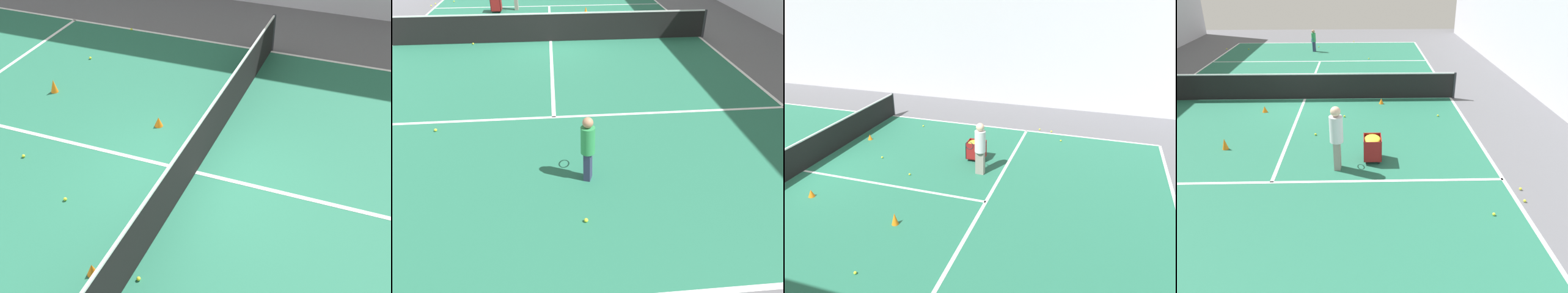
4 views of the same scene
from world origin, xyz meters
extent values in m
plane|color=#5B5B60|center=(0.00, 0.00, 0.00)|extent=(34.54, 34.54, 0.00)
cube|color=#23664C|center=(0.00, 0.00, 0.00)|extent=(11.98, 23.48, 0.00)
cube|color=white|center=(-5.99, 0.00, 0.01)|extent=(0.10, 23.48, 0.00)
cube|color=white|center=(0.00, 6.46, 0.01)|extent=(11.98, 0.10, 0.00)
cube|color=white|center=(0.00, 0.00, 0.01)|extent=(0.10, 12.91, 0.00)
cube|color=silver|center=(-9.60, 0.00, 3.85)|extent=(0.15, 30.84, 7.70)
cylinder|color=#2D2D33|center=(-6.09, 0.00, 0.54)|extent=(0.10, 0.10, 1.08)
cube|color=black|center=(0.00, 0.00, 0.52)|extent=(12.08, 0.03, 1.01)
cube|color=white|center=(0.00, 0.00, 1.05)|extent=(12.08, 0.04, 0.05)
cube|color=gray|center=(-1.66, 5.75, 0.40)|extent=(0.19, 0.30, 0.81)
cylinder|color=silver|center=(-1.66, 5.75, 1.16)|extent=(0.38, 0.38, 0.72)
sphere|color=beige|center=(-1.66, 5.75, 1.66)|extent=(0.27, 0.27, 0.27)
torus|color=black|center=(-1.63, 5.39, 0.99)|extent=(0.04, 0.28, 0.28)
cube|color=maroon|center=(-2.62, 5.30, 0.11)|extent=(0.50, 0.63, 0.02)
cube|color=maroon|center=(-2.62, 4.99, 0.41)|extent=(0.50, 0.02, 0.60)
cube|color=maroon|center=(-2.62, 5.60, 0.41)|extent=(0.50, 0.02, 0.60)
cube|color=maroon|center=(-2.86, 5.30, 0.41)|extent=(0.02, 0.63, 0.60)
cube|color=maroon|center=(-2.38, 5.30, 0.41)|extent=(0.02, 0.63, 0.60)
ellipsoid|color=yellow|center=(-2.62, 5.30, 0.65)|extent=(0.46, 0.59, 0.16)
cylinder|color=black|center=(-2.80, 5.08, 0.05)|extent=(0.05, 0.05, 0.11)
cylinder|color=black|center=(-2.45, 5.08, 0.05)|extent=(0.05, 0.05, 0.11)
cylinder|color=black|center=(-2.80, 5.52, 0.05)|extent=(0.05, 0.05, 0.11)
cylinder|color=black|center=(-2.45, 5.52, 0.05)|extent=(0.05, 0.05, 0.11)
cone|color=orange|center=(1.30, 1.40, 0.12)|extent=(0.20, 0.20, 0.23)
cone|color=orange|center=(-3.10, 0.60, 0.11)|extent=(0.18, 0.18, 0.22)
cone|color=orange|center=(1.79, 4.49, 0.17)|extent=(0.19, 0.19, 0.34)
sphere|color=yellow|center=(-0.82, 3.56, 0.04)|extent=(0.07, 0.07, 0.07)
sphere|color=yellow|center=(-2.94, -0.15, 0.04)|extent=(0.07, 0.07, 0.07)
sphere|color=yellow|center=(3.72, 4.58, 0.04)|extent=(0.07, 0.07, 0.07)
sphere|color=yellow|center=(-6.25, 6.98, 0.04)|extent=(0.07, 0.07, 0.07)
sphere|color=yellow|center=(-5.26, 8.00, 0.04)|extent=(0.07, 0.07, 0.07)
sphere|color=yellow|center=(-1.69, 2.00, 0.04)|extent=(0.07, 0.07, 0.07)
sphere|color=yellow|center=(-5.10, 2.01, 0.04)|extent=(0.07, 0.07, 0.07)
sphere|color=yellow|center=(-6.15, 7.49, 0.04)|extent=(0.07, 0.07, 0.07)
camera|label=1|loc=(-8.09, -3.11, 6.83)|focal=50.00mm
camera|label=2|loc=(0.04, -14.87, 4.36)|focal=35.00mm
camera|label=3|loc=(9.12, 9.21, 5.97)|focal=35.00mm
camera|label=4|loc=(-2.36, 14.87, 5.15)|focal=35.00mm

